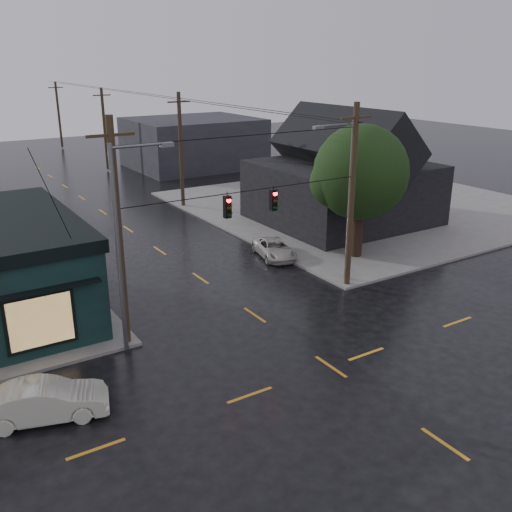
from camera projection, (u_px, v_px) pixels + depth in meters
ground_plane at (331, 367)px, 23.94m from camera, size 160.00×160.00×0.00m
sidewalk_ne at (362, 205)px, 49.97m from camera, size 28.00×28.00×0.15m
ne_building at (344, 165)px, 43.60m from camera, size 12.60×11.60×8.75m
corner_tree at (361, 173)px, 35.14m from camera, size 5.93×5.93×8.40m
utility_pole_nw at (128, 344)px, 25.85m from camera, size 2.00×0.32×10.15m
utility_pole_ne at (347, 286)px, 32.41m from camera, size 2.00×0.32×10.15m
utility_pole_far_a at (183, 207)px, 49.57m from camera, size 2.00×0.32×9.65m
utility_pole_far_b at (108, 170)px, 65.52m from camera, size 2.00×0.32×9.15m
utility_pole_far_c at (63, 148)px, 81.48m from camera, size 2.00×0.32×9.15m
span_signal_assembly at (251, 203)px, 27.30m from camera, size 13.00×0.48×1.23m
streetlight_nw at (127, 352)px, 25.14m from camera, size 5.40×0.30×9.15m
streetlight_ne at (345, 280)px, 33.22m from camera, size 5.40×0.30×9.15m
bg_building_east at (193, 143)px, 67.00m from camera, size 14.00×12.00×5.60m
sedan_cream at (45, 401)px, 20.27m from camera, size 4.64×2.70×1.45m
suv_silver at (274, 249)px, 36.89m from camera, size 2.85×4.49×1.15m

